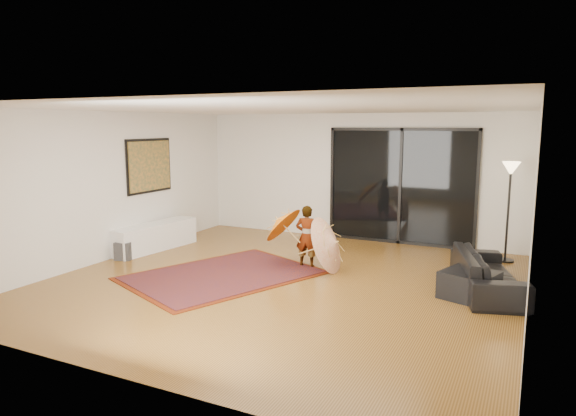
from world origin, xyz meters
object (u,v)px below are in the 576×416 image
Objects in this scene: media_console at (154,237)px; child at (307,236)px; sofa at (487,272)px; ottoman at (469,285)px.

child is (3.23, 0.17, 0.28)m from media_console.
media_console is at bearing -6.17° from child.
child reaches higher than sofa.
ottoman is at bearing 3.69° from media_console.
media_console is 6.20m from sofa.
child is (-2.77, 0.51, 0.35)m from ottoman.
sofa is 2.93× the size of ottoman.
media_console is at bearing 176.76° from ottoman.
media_console is 3.25m from child.
child reaches higher than ottoman.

